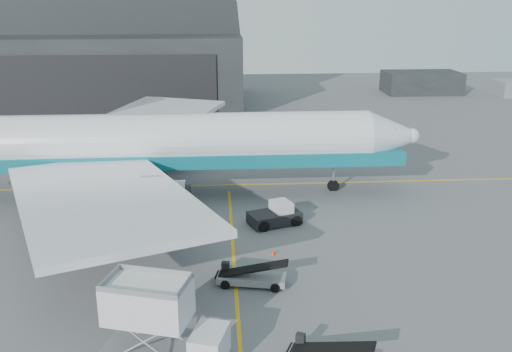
{
  "coord_description": "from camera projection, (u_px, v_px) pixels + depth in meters",
  "views": [
    {
      "loc": [
        -0.97,
        -34.4,
        18.66
      ],
      "look_at": [
        2.02,
        8.96,
        4.5
      ],
      "focal_mm": 40.0,
      "sensor_mm": 36.0,
      "label": 1
    }
  ],
  "objects": [
    {
      "name": "ground",
      "position": [
        235.0,
        281.0,
        38.47
      ],
      "size": [
        200.0,
        200.0,
        0.0
      ],
      "primitive_type": "plane",
      "color": "#565659",
      "rests_on": "ground"
    },
    {
      "name": "taxi_lines",
      "position": [
        230.0,
        212.0,
        50.48
      ],
      "size": [
        80.0,
        42.12,
        0.02
      ],
      "color": "gold",
      "rests_on": "ground"
    },
    {
      "name": "hangar",
      "position": [
        91.0,
        48.0,
        95.68
      ],
      "size": [
        50.0,
        28.3,
        28.0
      ],
      "color": "black",
      "rests_on": "ground"
    },
    {
      "name": "distant_bldg_a",
      "position": [
        420.0,
        93.0,
        109.25
      ],
      "size": [
        14.0,
        8.0,
        4.0
      ],
      "primitive_type": "cube",
      "color": "black",
      "rests_on": "ground"
    },
    {
      "name": "airliner",
      "position": [
        148.0,
        143.0,
        53.17
      ],
      "size": [
        51.82,
        50.25,
        18.18
      ],
      "color": "white",
      "rests_on": "ground"
    },
    {
      "name": "catering_truck",
      "position": [
        159.0,
        323.0,
        29.47
      ],
      "size": [
        6.93,
        4.17,
        4.48
      ],
      "rotation": [
        0.0,
        0.0,
        -0.29
      ],
      "color": "gray",
      "rests_on": "ground"
    },
    {
      "name": "pushback_tug",
      "position": [
        276.0,
        216.0,
        47.69
      ],
      "size": [
        4.75,
        3.64,
        1.95
      ],
      "rotation": [
        0.0,
        0.0,
        0.34
      ],
      "color": "black",
      "rests_on": "ground"
    },
    {
      "name": "belt_loader_a",
      "position": [
        251.0,
        277.0,
        37.79
      ],
      "size": [
        4.93,
        2.41,
        1.84
      ],
      "rotation": [
        0.0,
        0.0,
        -0.19
      ],
      "color": "gray",
      "rests_on": "ground"
    },
    {
      "name": "traffic_cone",
      "position": [
        273.0,
        252.0,
        42.2
      ],
      "size": [
        0.32,
        0.32,
        0.46
      ],
      "color": "#F83507",
      "rests_on": "ground"
    }
  ]
}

